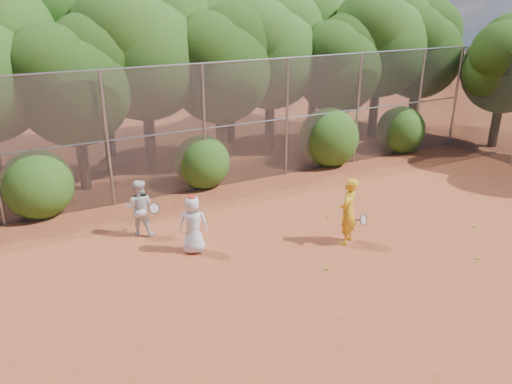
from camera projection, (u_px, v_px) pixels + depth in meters
ground at (342, 262)px, 11.82m from camera, size 80.00×80.00×0.00m
fence_back at (230, 124)px, 15.96m from camera, size 20.05×0.09×4.03m
tree_2 at (73, 77)px, 15.05m from camera, size 3.99×3.47×5.47m
tree_3 at (144, 43)px, 16.65m from camera, size 4.89×4.26×6.70m
tree_4 at (220, 60)px, 17.46m from camera, size 4.19×3.64×5.73m
tree_5 at (271, 46)px, 19.08m from camera, size 4.51×3.92×6.17m
tree_6 at (339, 61)px, 19.54m from camera, size 3.86×3.36×5.29m
tree_7 at (381, 36)px, 20.81m from camera, size 4.77×4.14×6.53m
tree_8 at (420, 46)px, 21.59m from camera, size 4.25×3.70×5.82m
tree_10 at (99, 32)px, 17.95m from camera, size 5.15×4.48×7.06m
tree_11 at (230, 41)px, 19.93m from camera, size 4.64×4.03×6.35m
tree_12 at (316, 28)px, 22.23m from camera, size 5.02×4.37×6.88m
tree_13 at (507, 61)px, 19.59m from camera, size 3.86×3.36×5.29m
bush_0 at (37, 181)px, 14.07m from camera, size 2.00×2.00×2.00m
bush_1 at (202, 159)px, 16.25m from camera, size 1.80×1.80×1.80m
bush_2 at (329, 135)px, 18.32m from camera, size 2.20×2.20×2.20m
bush_3 at (401, 128)px, 19.87m from camera, size 1.90×1.90×1.90m
player_yellow at (348, 211)px, 12.45m from camera, size 0.90×0.71×1.75m
player_teen at (193, 224)px, 12.05m from camera, size 0.85×0.73×1.50m
player_white at (140, 208)px, 12.95m from camera, size 0.93×0.86×1.51m
ball_0 at (328, 216)px, 14.21m from camera, size 0.07×0.07×0.07m
ball_1 at (361, 194)px, 15.79m from camera, size 0.07×0.07×0.07m
ball_2 at (478, 258)px, 11.94m from camera, size 0.07×0.07×0.07m
ball_3 at (475, 226)px, 13.59m from camera, size 0.07×0.07×0.07m
ball_4 at (327, 269)px, 11.49m from camera, size 0.07×0.07×0.07m
ball_5 at (346, 186)px, 16.45m from camera, size 0.07×0.07×0.07m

